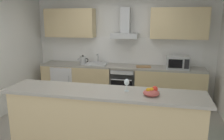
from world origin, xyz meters
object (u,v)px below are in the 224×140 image
sink (97,64)px  chopping_board (144,67)px  refrigerator (66,81)px  kettle (83,60)px  wine_glass (127,83)px  microwave (178,62)px  range_hood (125,29)px  fruit_bowl (151,92)px  oven (124,83)px

sink → chopping_board: sink is taller
refrigerator → kettle: 0.77m
refrigerator → wine_glass: bearing=-48.7°
microwave → range_hood: 1.45m
fruit_bowl → chopping_board: fruit_bowl is taller
range_hood → chopping_board: (0.48, -0.15, -0.88)m
refrigerator → range_hood: 2.05m
fruit_bowl → oven: bearing=108.3°
chopping_board → oven: bearing=177.1°
oven → wine_glass: wine_glass is taller
chopping_board → kettle: bearing=-179.6°
fruit_bowl → refrigerator: bearing=134.7°
wine_glass → range_hood: bearing=100.0°
microwave → chopping_board: microwave is taller
sink → wine_glass: 2.49m
oven → chopping_board: 0.66m
microwave → wine_glass: (-0.83, -2.19, 0.08)m
wine_glass → sink: bearing=116.2°
refrigerator → chopping_board: (2.01, -0.02, 0.49)m
kettle → range_hood: range_hood is taller
sink → chopping_board: (1.15, -0.03, -0.02)m
range_hood → chopping_board: 1.01m
range_hood → refrigerator: bearing=-175.1°
microwave → fruit_bowl: microwave is taller
sink → range_hood: 1.10m
sink → microwave: bearing=-1.2°
kettle → chopping_board: bearing=0.4°
chopping_board → refrigerator: bearing=179.4°
wine_glass → microwave: bearing=69.3°
kettle → refrigerator: bearing=176.5°
sink → range_hood: size_ratio=0.69×
wine_glass → fruit_bowl: size_ratio=0.81×
chopping_board → wine_glass: bearing=-91.6°
kettle → wine_glass: 2.62m
chopping_board → fruit_bowl: bearing=-82.8°
sink → range_hood: bearing=9.9°
oven → chopping_board: chopping_board is taller
microwave → kettle: (-2.27, -0.01, -0.04)m
refrigerator → microwave: (2.77, -0.03, 0.62)m
oven → fruit_bowl: size_ratio=3.64×
kettle → fruit_bowl: size_ratio=1.31×
refrigerator → microwave: 2.84m
range_hood → chopping_board: size_ratio=2.12×
refrigerator → fruit_bowl: (2.30, -2.32, 0.63)m
sink → chopping_board: bearing=-1.7°
microwave → fruit_bowl: 2.35m
refrigerator → chopping_board: chopping_board is taller
wine_glass → kettle: bearing=123.5°
kettle → microwave: bearing=0.1°
range_hood → kettle: bearing=-171.0°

